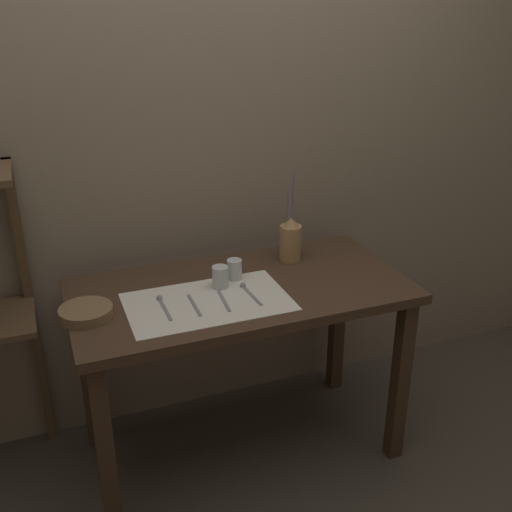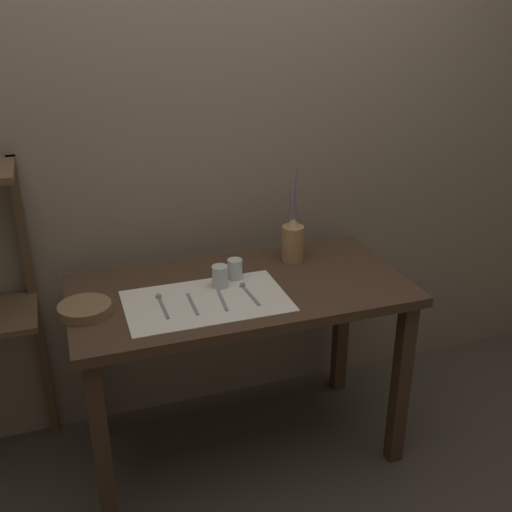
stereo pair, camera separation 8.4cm
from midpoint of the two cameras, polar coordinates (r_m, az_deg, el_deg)
The scene contains 12 objects.
ground_plane at distance 2.80m, azimuth -0.43°, elevation -17.73°, with size 12.00×12.00×0.00m, color #473F35.
stone_wall_back at distance 2.62m, azimuth -3.63°, elevation 9.14°, with size 7.00×0.06×2.40m.
wooden_table at distance 2.41m, azimuth -0.48°, elevation -5.34°, with size 1.32×0.67×0.80m.
linen_cloth at distance 2.24m, azimuth -3.67°, elevation -4.30°, with size 0.60×0.37×0.00m.
pitcher_with_flowers at distance 2.56m, azimuth 4.47°, elevation 1.47°, with size 0.09×0.09×0.40m.
wooden_bowl at distance 2.22m, azimuth -14.94°, elevation -4.92°, with size 0.19×0.19×0.04m.
glass_tumbler_near at distance 2.33m, azimuth -2.41°, elevation -1.95°, with size 0.06×0.06×0.09m.
glass_tumbler_far at distance 2.39m, azimuth -0.97°, elevation -1.25°, with size 0.06×0.06×0.08m.
spoon_inner at distance 2.25m, azimuth -8.03°, elevation -4.25°, with size 0.02×0.19×0.02m.
fork_outer at distance 2.22m, azimuth -4.98°, elevation -4.59°, with size 0.01×0.17×0.00m.
fork_inner at distance 2.24m, azimuth -2.14°, elevation -4.22°, with size 0.03×0.17×0.00m.
spoon_outer at distance 2.32m, azimuth 0.04°, elevation -3.17°, with size 0.03×0.19×0.02m.
Camera 2 is at (-0.62, -2.02, 1.84)m, focal length 42.00 mm.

